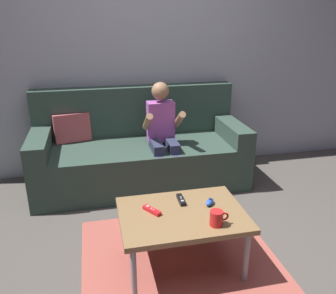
# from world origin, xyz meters

# --- Properties ---
(ground_plane) EXTENTS (9.52, 9.52, 0.00)m
(ground_plane) POSITION_xyz_m (0.00, 0.00, 0.00)
(ground_plane) COLOR #4C4742
(wall_back) EXTENTS (4.76, 0.05, 2.50)m
(wall_back) POSITION_xyz_m (0.00, 1.82, 1.25)
(wall_back) COLOR #999EA8
(wall_back) RESTS_ON ground
(couch) EXTENTS (2.01, 0.80, 0.92)m
(couch) POSITION_xyz_m (-0.18, 1.43, 0.31)
(couch) COLOR #2D4238
(couch) RESTS_ON ground
(person_seated_on_couch) EXTENTS (0.35, 0.43, 1.02)m
(person_seated_on_couch) POSITION_xyz_m (0.02, 1.24, 0.58)
(person_seated_on_couch) COLOR #282D47
(person_seated_on_couch) RESTS_ON ground
(coffee_table) EXTENTS (0.80, 0.58, 0.40)m
(coffee_table) POSITION_xyz_m (-0.08, 0.12, 0.36)
(coffee_table) COLOR brown
(coffee_table) RESTS_ON ground
(area_rug) EXTENTS (1.33, 1.31, 0.01)m
(area_rug) POSITION_xyz_m (-0.08, 0.12, 0.00)
(area_rug) COLOR #9E4C42
(area_rug) RESTS_ON ground
(game_remote_red_near_edge) EXTENTS (0.11, 0.14, 0.03)m
(game_remote_red_near_edge) POSITION_xyz_m (-0.27, 0.17, 0.41)
(game_remote_red_near_edge) COLOR red
(game_remote_red_near_edge) RESTS_ON coffee_table
(nunchuk_blue) EXTENTS (0.09, 0.10, 0.05)m
(nunchuk_blue) POSITION_xyz_m (0.12, 0.17, 0.42)
(nunchuk_blue) COLOR blue
(nunchuk_blue) RESTS_ON coffee_table
(game_remote_black_far_corner) EXTENTS (0.04, 0.14, 0.03)m
(game_remote_black_far_corner) POSITION_xyz_m (-0.06, 0.26, 0.41)
(game_remote_black_far_corner) COLOR black
(game_remote_black_far_corner) RESTS_ON coffee_table
(coffee_mug) EXTENTS (0.12, 0.08, 0.09)m
(coffee_mug) POSITION_xyz_m (0.08, -0.06, 0.45)
(coffee_mug) COLOR red
(coffee_mug) RESTS_ON coffee_table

